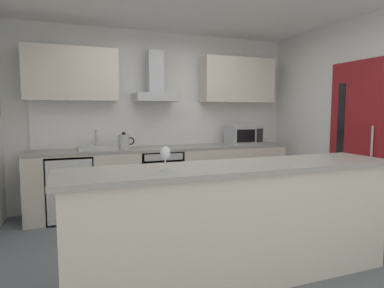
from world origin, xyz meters
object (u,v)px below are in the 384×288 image
Objects in this scene: oven at (159,178)px; microwave at (243,135)px; kettle at (124,142)px; sink at (97,148)px; wine_glass at (165,154)px; range_hood at (155,86)px; refrigerator at (70,187)px.

microwave reaches higher than oven.
sink is at bearing 172.75° from kettle.
kettle is 2.23m from wine_glass.
range_hood is (0.84, 0.12, 0.86)m from sink.
refrigerator is 2.94× the size of kettle.
refrigerator is at bearing 179.44° from microwave.
refrigerator is 1.18× the size of range_hood.
sink reaches higher than kettle.
wine_glass is at bearing -102.97° from range_hood.
microwave is at bearing -1.17° from oven.
range_hood reaches higher than sink.
wine_glass reaches higher than refrigerator.
sink is 1.21m from range_hood.
oven is 1.21m from refrigerator.
sink reaches higher than refrigerator.
oven is 1.60× the size of sink.
microwave is 2.95m from wine_glass.
microwave is (1.37, -0.03, 0.59)m from oven.
refrigerator is 1.83m from range_hood.
microwave is (2.58, -0.03, 0.62)m from refrigerator.
refrigerator is at bearing 177.52° from kettle.
refrigerator is 1.70× the size of sink.
refrigerator is at bearing -179.87° from oven.
range_hood is 2.55m from wine_glass.
oven is 0.97m from sink.
kettle is (0.72, -0.03, 0.58)m from refrigerator.
refrigerator is (-1.21, -0.00, -0.03)m from oven.
range_hood is at bearing 18.31° from kettle.
oven is at bearing 178.83° from microwave.
oven is at bearing -90.00° from range_hood.
range_hood reaches higher than microwave.
kettle is (0.35, -0.04, 0.08)m from sink.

